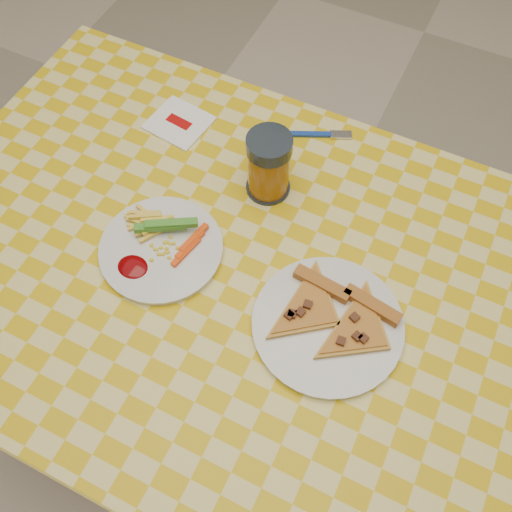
# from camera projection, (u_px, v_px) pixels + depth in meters

# --- Properties ---
(ground) EXTENTS (8.00, 8.00, 0.00)m
(ground) POSITION_uv_depth(u_px,v_px,m) (243.00, 391.00, 1.70)
(ground) COLOR beige
(ground) RESTS_ON ground
(table) EXTENTS (1.28, 0.88, 0.76)m
(table) POSITION_uv_depth(u_px,v_px,m) (237.00, 288.00, 1.11)
(table) COLOR silver
(table) RESTS_ON ground
(plate_left) EXTENTS (0.30, 0.30, 0.01)m
(plate_left) POSITION_uv_depth(u_px,v_px,m) (161.00, 250.00, 1.06)
(plate_left) COLOR silver
(plate_left) RESTS_ON table
(plate_right) EXTENTS (0.32, 0.32, 0.01)m
(plate_right) POSITION_uv_depth(u_px,v_px,m) (328.00, 325.00, 0.98)
(plate_right) COLOR silver
(plate_right) RESTS_ON table
(fries_veggies) EXTENTS (0.17, 0.16, 0.04)m
(fries_veggies) POSITION_uv_depth(u_px,v_px,m) (160.00, 237.00, 1.05)
(fries_veggies) COLOR #FAD14F
(fries_veggies) RESTS_ON plate_left
(pizza_slices) EXTENTS (0.24, 0.22, 0.02)m
(pizza_slices) POSITION_uv_depth(u_px,v_px,m) (334.00, 315.00, 0.97)
(pizza_slices) COLOR gold
(pizza_slices) RESTS_ON plate_right
(drink_glass) EXTENTS (0.09, 0.09, 0.14)m
(drink_glass) POSITION_uv_depth(u_px,v_px,m) (269.00, 166.00, 1.07)
(drink_glass) COLOR black
(drink_glass) RESTS_ON table
(napkin) EXTENTS (0.13, 0.13, 0.01)m
(napkin) POSITION_uv_depth(u_px,v_px,m) (179.00, 123.00, 1.22)
(napkin) COLOR white
(napkin) RESTS_ON table
(fork) EXTENTS (0.14, 0.07, 0.01)m
(fork) POSITION_uv_depth(u_px,v_px,m) (318.00, 134.00, 1.20)
(fork) COLOR #153896
(fork) RESTS_ON table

